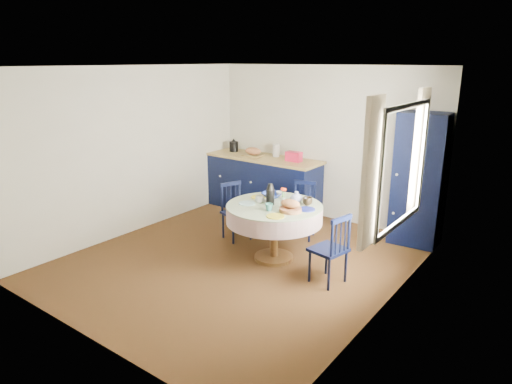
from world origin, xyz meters
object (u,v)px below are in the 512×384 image
(mug_a, at_px, (260,199))
(mug_b, at_px, (269,207))
(kitchen_counter, at_px, (262,183))
(chair_left, at_px, (235,211))
(pantry_cabinet, at_px, (419,180))
(dining_table, at_px, (275,214))
(mug_c, at_px, (307,201))
(chair_far, at_px, (303,210))
(mug_d, at_px, (279,195))
(chair_right, at_px, (331,249))
(cobalt_bowl, at_px, (272,195))

(mug_a, xyz_separation_m, mug_b, (0.29, -0.21, -0.00))
(kitchen_counter, distance_m, mug_b, 2.34)
(mug_a, bearing_deg, chair_left, 155.46)
(pantry_cabinet, xyz_separation_m, dining_table, (-1.30, -1.70, -0.31))
(mug_b, bearing_deg, mug_c, 61.34)
(mug_a, bearing_deg, mug_b, -35.03)
(chair_far, bearing_deg, dining_table, -99.63)
(kitchen_counter, height_order, dining_table, kitchen_counter)
(mug_a, bearing_deg, dining_table, 5.54)
(mug_d, bearing_deg, dining_table, -65.70)
(kitchen_counter, relative_size, chair_left, 2.57)
(pantry_cabinet, height_order, chair_far, pantry_cabinet)
(chair_far, bearing_deg, chair_left, -157.73)
(kitchen_counter, xyz_separation_m, mug_a, (1.14, -1.62, 0.31))
(mug_b, bearing_deg, pantry_cabinet, 57.46)
(dining_table, distance_m, mug_b, 0.29)
(pantry_cabinet, bearing_deg, chair_left, -151.66)
(dining_table, bearing_deg, mug_c, 37.82)
(pantry_cabinet, xyz_separation_m, chair_right, (-0.38, -1.86, -0.51))
(pantry_cabinet, relative_size, dining_table, 1.51)
(chair_far, bearing_deg, pantry_cabinet, 11.08)
(pantry_cabinet, xyz_separation_m, mug_b, (-1.23, -1.93, -0.14))
(mug_d, bearing_deg, chair_left, -177.00)
(kitchen_counter, xyz_separation_m, mug_d, (1.22, -1.28, 0.31))
(dining_table, relative_size, mug_d, 13.67)
(mug_a, bearing_deg, cobalt_bowl, 90.64)
(dining_table, distance_m, chair_far, 0.96)
(kitchen_counter, relative_size, mug_d, 23.55)
(pantry_cabinet, distance_m, mug_b, 2.29)
(chair_right, relative_size, mug_d, 9.45)
(chair_far, bearing_deg, chair_right, -63.72)
(chair_far, bearing_deg, kitchen_counter, 133.88)
(cobalt_bowl, bearing_deg, mug_b, -59.46)
(chair_far, height_order, mug_d, mug_d)
(pantry_cabinet, xyz_separation_m, chair_left, (-2.19, -1.41, -0.52))
(mug_b, bearing_deg, dining_table, 106.24)
(kitchen_counter, xyz_separation_m, mug_c, (1.70, -1.34, 0.32))
(mug_b, bearing_deg, chair_far, 99.56)
(pantry_cabinet, height_order, cobalt_bowl, pantry_cabinet)
(kitchen_counter, relative_size, mug_a, 18.27)
(dining_table, bearing_deg, pantry_cabinet, 52.65)
(chair_far, relative_size, mug_b, 8.40)
(kitchen_counter, distance_m, dining_table, 2.11)
(mug_a, relative_size, cobalt_bowl, 0.43)
(mug_b, height_order, cobalt_bowl, mug_b)
(chair_right, distance_m, mug_b, 0.92)
(kitchen_counter, relative_size, chair_far, 2.57)
(dining_table, relative_size, mug_c, 9.51)
(chair_right, bearing_deg, chair_far, -124.80)
(chair_left, distance_m, cobalt_bowl, 0.76)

